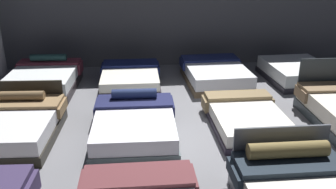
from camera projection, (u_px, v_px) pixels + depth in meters
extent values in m
cube|color=slate|center=(188.00, 128.00, 7.44)|extent=(18.00, 18.00, 0.02)
cube|color=#47474C|center=(167.00, 9.00, 10.89)|extent=(18.00, 0.06, 3.50)
cube|color=brown|center=(138.00, 176.00, 5.10)|extent=(1.56, 0.60, 0.07)
cube|color=brown|center=(82.00, 188.00, 5.08)|extent=(0.07, 0.59, 0.23)
cube|color=brown|center=(193.00, 181.00, 5.22)|extent=(0.07, 0.59, 0.23)
cube|color=#4F535C|center=(280.00, 153.00, 5.60)|extent=(1.49, 0.05, 0.93)
cube|color=#232D37|center=(289.00, 163.00, 5.26)|extent=(1.57, 0.66, 0.08)
cube|color=#232D37|center=(234.00, 174.00, 5.24)|extent=(0.09, 0.64, 0.20)
cylinder|color=olive|center=(288.00, 150.00, 5.29)|extent=(1.20, 0.25, 0.24)
cube|color=black|center=(15.00, 135.00, 6.91)|extent=(1.68, 2.11, 0.20)
cube|color=silver|center=(13.00, 124.00, 6.82)|extent=(1.61, 2.05, 0.29)
cube|color=black|center=(29.00, 99.00, 7.73)|extent=(1.47, 0.12, 0.85)
cube|color=olive|center=(23.00, 102.00, 7.36)|extent=(1.58, 0.76, 0.07)
cube|color=olive|center=(62.00, 108.00, 7.44)|extent=(0.11, 0.67, 0.21)
cylinder|color=olive|center=(22.00, 96.00, 7.35)|extent=(0.88, 0.24, 0.19)
cube|color=#4A575B|center=(135.00, 132.00, 7.09)|extent=(1.65, 2.16, 0.15)
cube|color=silver|center=(134.00, 123.00, 7.01)|extent=(1.58, 2.10, 0.28)
cube|color=#1B1E43|center=(134.00, 101.00, 7.58)|extent=(1.59, 0.74, 0.06)
cube|color=#1B1E43|center=(97.00, 108.00, 7.57)|extent=(0.08, 0.70, 0.22)
cube|color=#1B1E43|center=(172.00, 106.00, 7.69)|extent=(0.08, 0.70, 0.22)
cylinder|color=navy|center=(134.00, 94.00, 7.61)|extent=(0.95, 0.24, 0.21)
cube|color=black|center=(247.00, 125.00, 7.40)|extent=(1.44, 2.07, 0.13)
cube|color=silver|center=(248.00, 117.00, 7.34)|extent=(1.38, 2.01, 0.24)
cube|color=olive|center=(238.00, 95.00, 7.99)|extent=(1.42, 0.47, 0.08)
cube|color=olive|center=(205.00, 104.00, 7.99)|extent=(0.09, 0.46, 0.26)
cube|color=olive|center=(269.00, 101.00, 8.12)|extent=(0.09, 0.46, 0.26)
cube|color=#262D31|center=(329.00, 82.00, 8.37)|extent=(1.46, 0.08, 1.13)
cube|color=#856B4D|center=(335.00, 87.00, 8.07)|extent=(1.55, 0.64, 0.06)
cube|color=#856B4D|center=(301.00, 94.00, 8.07)|extent=(0.08, 0.59, 0.24)
cube|color=black|center=(44.00, 86.00, 9.42)|extent=(1.77, 2.16, 0.20)
cube|color=silver|center=(43.00, 77.00, 9.32)|extent=(1.70, 2.10, 0.30)
cube|color=brown|center=(49.00, 62.00, 9.95)|extent=(1.66, 0.60, 0.06)
cube|color=brown|center=(20.00, 68.00, 9.98)|extent=(0.09, 0.51, 0.29)
cube|color=brown|center=(80.00, 67.00, 10.06)|extent=(0.09, 0.51, 0.29)
cylinder|color=#1E3D3D|center=(48.00, 58.00, 9.87)|extent=(0.97, 0.24, 0.19)
cube|color=black|center=(130.00, 83.00, 9.61)|extent=(1.55, 1.97, 0.20)
cube|color=silver|center=(130.00, 76.00, 9.53)|extent=(1.49, 1.91, 0.22)
cube|color=#151F50|center=(130.00, 63.00, 10.05)|extent=(1.51, 0.68, 0.07)
cube|color=#151F50|center=(103.00, 71.00, 10.06)|extent=(0.08, 0.66, 0.30)
cube|color=#151F50|center=(158.00, 69.00, 10.18)|extent=(0.08, 0.66, 0.30)
cube|color=brown|center=(215.00, 80.00, 9.93)|extent=(1.68, 2.19, 0.16)
cube|color=silver|center=(216.00, 72.00, 9.85)|extent=(1.62, 2.13, 0.31)
cube|color=navy|center=(210.00, 58.00, 10.43)|extent=(1.61, 0.72, 0.06)
cube|color=navy|center=(182.00, 64.00, 10.38)|extent=(0.09, 0.67, 0.22)
cube|color=navy|center=(236.00, 62.00, 10.58)|extent=(0.09, 0.67, 0.22)
cube|color=black|center=(296.00, 78.00, 10.11)|extent=(1.71, 2.06, 0.15)
cube|color=silver|center=(297.00, 70.00, 10.02)|extent=(1.65, 2.00, 0.33)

